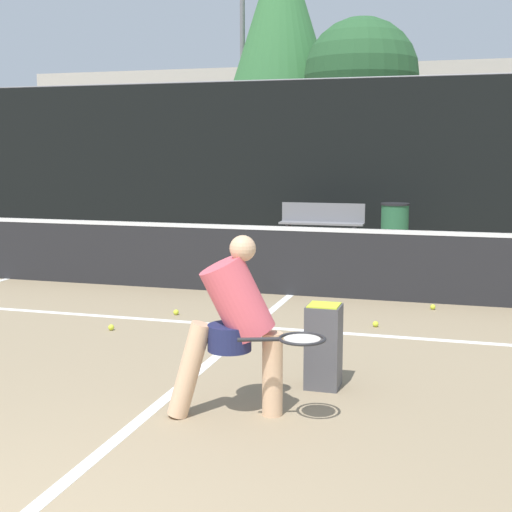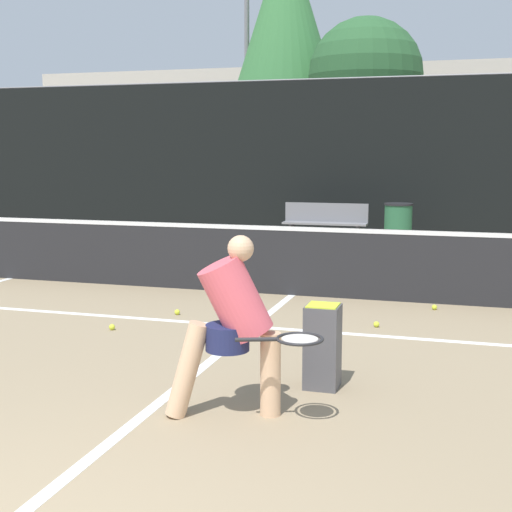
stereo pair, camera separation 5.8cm
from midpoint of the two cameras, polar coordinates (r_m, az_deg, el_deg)
The scene contains 16 objects.
court_service_line at distance 8.08m, azimuth -0.05°, elevation -5.67°, with size 8.25×0.10×0.01m, color white.
court_center_mark at distance 6.82m, azimuth -3.42°, elevation -8.37°, with size 0.10×6.47×0.01m, color white.
net at distance 9.73m, azimuth 3.09°, elevation -0.20°, with size 11.09×0.09×1.07m.
fence_back at distance 16.04m, azimuth 8.67°, elevation 7.64°, with size 24.00×0.06×3.55m.
player_practicing at distance 5.27m, azimuth -1.49°, elevation -5.25°, with size 1.25×0.52×1.37m.
tennis_ball_scattered_0 at distance 8.09m, azimuth -11.24°, elevation -5.60°, with size 0.07×0.07×0.07m, color #D1E033.
tennis_ball_scattered_1 at distance 8.70m, azimuth -6.13°, elevation -4.48°, with size 0.07×0.07×0.07m, color #D1E033.
tennis_ball_scattered_3 at distance 8.17m, azimuth 9.81°, elevation -5.41°, with size 0.07×0.07×0.07m, color #D1E033.
tennis_ball_scattered_4 at distance 9.19m, azimuth 14.26°, elevation -3.99°, with size 0.07×0.07×0.07m, color #D1E033.
ball_hopper at distance 6.02m, azimuth 5.62°, elevation -7.04°, with size 0.28×0.28×0.71m.
courtside_bench at distance 15.19m, azimuth 5.68°, elevation 2.76°, with size 1.79×0.41×0.86m.
trash_bin at distance 14.79m, azimuth 11.40°, elevation 2.41°, with size 0.58×0.58×0.91m.
floodlight_mast at distance 23.84m, azimuth -0.66°, elevation 15.63°, with size 1.10×0.24×7.67m.
tree_west at distance 21.12m, azimuth 8.83°, elevation 14.05°, with size 3.24×3.24×5.70m.
tree_mid at distance 23.46m, azimuth 2.48°, elevation 18.91°, with size 3.31×3.31×8.82m.
building_far at distance 32.53m, azimuth 12.88°, elevation 9.76°, with size 36.00×2.40×5.65m, color #B2ADA3.
Camera 2 is at (2.28, -2.13, 1.98)m, focal length 50.00 mm.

